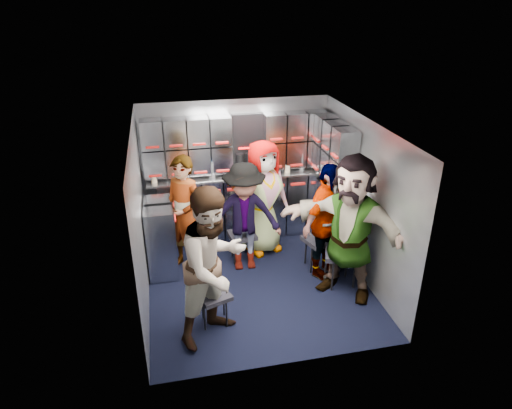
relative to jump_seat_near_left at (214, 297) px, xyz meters
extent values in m
plane|color=black|center=(0.65, 0.70, -0.35)|extent=(3.00, 3.00, 0.00)
cube|color=gray|center=(0.65, 2.20, 0.70)|extent=(2.80, 0.04, 2.10)
cube|color=gray|center=(-0.75, 0.70, 0.70)|extent=(0.04, 3.00, 2.10)
cube|color=gray|center=(2.05, 0.70, 0.70)|extent=(0.04, 3.00, 2.10)
cube|color=silver|center=(0.65, 0.70, 1.75)|extent=(2.80, 3.00, 0.02)
cube|color=#A0A6B0|center=(0.65, 1.99, 0.14)|extent=(2.68, 0.38, 0.99)
cube|color=#A0A6B0|center=(-0.54, 1.26, 0.14)|extent=(0.38, 0.76, 0.99)
cube|color=#B2B4B9|center=(0.65, 1.99, 0.66)|extent=(2.68, 0.42, 0.03)
cube|color=#A0A6B0|center=(0.65, 2.05, 1.14)|extent=(2.68, 0.28, 0.82)
cube|color=#A0A6B0|center=(1.90, 1.40, 1.14)|extent=(0.28, 1.00, 0.82)
cube|color=#A0A6B0|center=(1.90, 1.30, 0.15)|extent=(0.28, 1.20, 1.00)
cube|color=#AE1511|center=(0.65, 1.79, 0.53)|extent=(2.60, 0.02, 0.03)
cube|color=black|center=(0.00, 0.00, 0.02)|extent=(0.43, 0.41, 0.05)
cylinder|color=black|center=(-0.12, -0.11, -0.18)|extent=(0.02, 0.02, 0.36)
cylinder|color=black|center=(0.12, -0.11, -0.18)|extent=(0.02, 0.02, 0.36)
cylinder|color=black|center=(-0.12, 0.11, -0.18)|extent=(0.02, 0.02, 0.36)
cylinder|color=black|center=(0.12, 0.11, -0.18)|extent=(0.02, 0.02, 0.36)
cube|color=black|center=(0.57, 1.28, 0.04)|extent=(0.39, 0.38, 0.06)
cylinder|color=black|center=(0.43, 1.16, -0.16)|extent=(0.02, 0.02, 0.38)
cylinder|color=black|center=(0.70, 1.16, -0.16)|extent=(0.02, 0.02, 0.38)
cylinder|color=black|center=(0.43, 1.39, -0.16)|extent=(0.02, 0.02, 0.38)
cylinder|color=black|center=(0.70, 1.39, -0.16)|extent=(0.02, 0.02, 0.38)
cube|color=black|center=(0.92, 1.70, 0.04)|extent=(0.40, 0.38, 0.06)
cylinder|color=black|center=(0.79, 1.58, -0.17)|extent=(0.02, 0.02, 0.37)
cylinder|color=black|center=(1.05, 1.58, -0.17)|extent=(0.02, 0.02, 0.37)
cylinder|color=black|center=(0.79, 1.81, -0.17)|extent=(0.02, 0.02, 0.37)
cylinder|color=black|center=(1.05, 1.81, -0.17)|extent=(0.02, 0.02, 0.37)
cube|color=black|center=(1.56, 0.87, 0.08)|extent=(0.48, 0.47, 0.06)
cylinder|color=black|center=(1.42, 0.75, -0.15)|extent=(0.02, 0.02, 0.41)
cylinder|color=black|center=(1.70, 0.75, -0.15)|extent=(0.02, 0.02, 0.41)
cylinder|color=black|center=(1.42, 0.99, -0.15)|extent=(0.02, 0.02, 0.41)
cylinder|color=black|center=(1.70, 0.99, -0.15)|extent=(0.02, 0.02, 0.41)
cube|color=black|center=(1.70, 0.43, 0.09)|extent=(0.51, 0.49, 0.06)
cylinder|color=black|center=(1.55, 0.31, -0.14)|extent=(0.03, 0.03, 0.42)
cylinder|color=black|center=(1.85, 0.31, -0.14)|extent=(0.03, 0.03, 0.42)
cylinder|color=black|center=(1.55, 0.56, -0.14)|extent=(0.03, 0.03, 0.42)
cylinder|color=black|center=(1.85, 0.56, -0.14)|extent=(0.03, 0.03, 0.42)
imported|color=black|center=(-0.21, 1.27, 0.45)|extent=(0.70, 0.67, 1.61)
imported|color=black|center=(0.00, -0.18, 0.54)|extent=(1.10, 1.05, 1.78)
imported|color=black|center=(0.57, 1.10, 0.41)|extent=(1.02, 0.63, 1.53)
imported|color=black|center=(0.92, 1.52, 0.48)|extent=(0.95, 0.77, 1.68)
imported|color=black|center=(1.56, 0.69, 0.44)|extent=(0.98, 0.87, 1.59)
imported|color=black|center=(1.70, 0.25, 0.57)|extent=(1.61, 1.58, 1.85)
cylinder|color=white|center=(-0.24, 1.94, 0.81)|extent=(0.06, 0.06, 0.28)
cylinder|color=white|center=(0.27, 1.94, 0.80)|extent=(0.06, 0.06, 0.25)
cylinder|color=white|center=(1.61, 1.94, 0.81)|extent=(0.06, 0.06, 0.27)
cylinder|color=tan|center=(-0.57, 1.93, 0.72)|extent=(0.08, 0.08, 0.09)
cylinder|color=tan|center=(1.39, 1.93, 0.73)|extent=(0.08, 0.08, 0.10)
camera|label=1|loc=(-0.42, -4.23, 3.15)|focal=32.00mm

